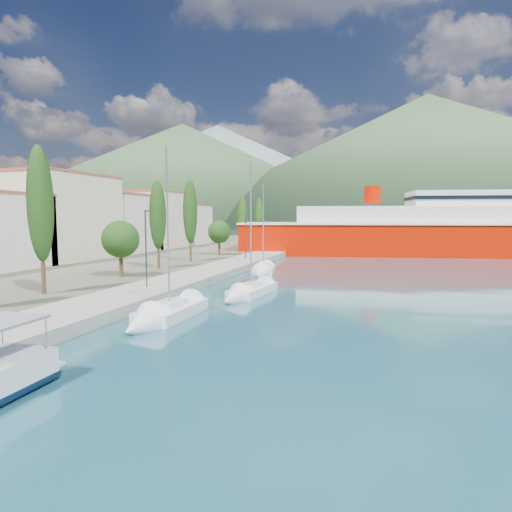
% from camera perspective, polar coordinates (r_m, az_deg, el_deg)
% --- Properties ---
extents(ground, '(1400.00, 1400.00, 0.00)m').
position_cam_1_polar(ground, '(135.96, 13.29, 2.40)').
color(ground, '#1C4C59').
extents(quay, '(5.00, 88.00, 0.80)m').
position_cam_1_polar(quay, '(45.66, -6.37, -2.27)').
color(quay, gray).
rests_on(quay, ground).
extents(land_strip, '(70.00, 148.00, 0.70)m').
position_cam_1_polar(land_strip, '(76.39, -30.20, 0.02)').
color(land_strip, '#565644').
rests_on(land_strip, ground).
extents(hills_far, '(1480.00, 900.00, 180.00)m').
position_cam_1_polar(hills_far, '(651.21, 29.05, 10.82)').
color(hills_far, slate).
rests_on(hills_far, ground).
extents(hills_near, '(1010.00, 520.00, 115.00)m').
position_cam_1_polar(hills_near, '(400.37, 30.44, 10.64)').
color(hills_near, '#3A5633').
rests_on(hills_near, ground).
extents(town_buildings, '(9.20, 69.20, 11.30)m').
position_cam_1_polar(town_buildings, '(66.61, -21.02, 4.21)').
color(town_buildings, beige).
rests_on(town_buildings, land_strip).
extents(tree_row, '(3.47, 62.49, 10.77)m').
position_cam_1_polar(tree_row, '(52.43, -10.03, 4.52)').
color(tree_row, '#47301E').
rests_on(tree_row, land_strip).
extents(lamp_posts, '(0.15, 48.79, 6.06)m').
position_cam_1_polar(lamp_posts, '(34.86, -14.19, 1.38)').
color(lamp_posts, '#2D2D33').
rests_on(lamp_posts, quay).
extents(sailboat_near, '(2.45, 8.07, 11.58)m').
position_cam_1_polar(sailboat_near, '(26.31, -13.16, -8.12)').
color(sailboat_near, silver).
rests_on(sailboat_near, ground).
extents(sailboat_mid, '(2.97, 8.29, 11.67)m').
position_cam_1_polar(sailboat_mid, '(33.52, -1.79, -5.15)').
color(sailboat_mid, silver).
rests_on(sailboat_mid, ground).
extents(sailboat_far, '(3.64, 7.72, 10.90)m').
position_cam_1_polar(sailboat_far, '(46.58, 0.79, -2.21)').
color(sailboat_far, silver).
rests_on(sailboat_far, ground).
extents(ferry, '(62.52, 23.68, 12.15)m').
position_cam_1_polar(ferry, '(77.24, 21.54, 2.90)').
color(ferry, '#BA1200').
rests_on(ferry, ground).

